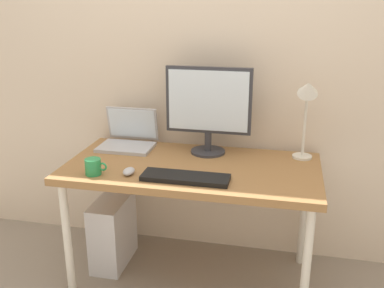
{
  "coord_description": "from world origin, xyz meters",
  "views": [
    {
      "loc": [
        0.48,
        -2.18,
        1.57
      ],
      "look_at": [
        0.0,
        0.0,
        0.83
      ],
      "focal_mm": 41.16,
      "sensor_mm": 36.0,
      "label": 1
    }
  ],
  "objects_px": {
    "laptop": "(129,137)",
    "mouse": "(129,171)",
    "coffee_mug": "(93,167)",
    "computer_tower": "(113,231)",
    "monitor": "(208,106)",
    "desk_lamp": "(307,101)",
    "desk": "(192,176)",
    "keyboard": "(185,177)"
  },
  "relations": [
    {
      "from": "laptop",
      "to": "mouse",
      "type": "height_order",
      "value": "laptop"
    },
    {
      "from": "coffee_mug",
      "to": "computer_tower",
      "type": "bearing_deg",
      "value": 98.36
    },
    {
      "from": "laptop",
      "to": "coffee_mug",
      "type": "bearing_deg",
      "value": -92.25
    },
    {
      "from": "computer_tower",
      "to": "monitor",
      "type": "bearing_deg",
      "value": 17.16
    },
    {
      "from": "mouse",
      "to": "laptop",
      "type": "bearing_deg",
      "value": 110.04
    },
    {
      "from": "desk_lamp",
      "to": "coffee_mug",
      "type": "bearing_deg",
      "value": -156.59
    },
    {
      "from": "desk",
      "to": "laptop",
      "type": "distance_m",
      "value": 0.52
    },
    {
      "from": "keyboard",
      "to": "monitor",
      "type": "bearing_deg",
      "value": 85.1
    },
    {
      "from": "desk",
      "to": "keyboard",
      "type": "relative_size",
      "value": 3.12
    },
    {
      "from": "mouse",
      "to": "computer_tower",
      "type": "height_order",
      "value": "mouse"
    },
    {
      "from": "keyboard",
      "to": "mouse",
      "type": "height_order",
      "value": "mouse"
    },
    {
      "from": "desk",
      "to": "coffee_mug",
      "type": "xyz_separation_m",
      "value": [
        -0.46,
        -0.24,
        0.1
      ]
    },
    {
      "from": "monitor",
      "to": "desk_lamp",
      "type": "height_order",
      "value": "monitor"
    },
    {
      "from": "desk",
      "to": "computer_tower",
      "type": "bearing_deg",
      "value": 175.16
    },
    {
      "from": "mouse",
      "to": "desk",
      "type": "bearing_deg",
      "value": 34.96
    },
    {
      "from": "computer_tower",
      "to": "desk_lamp",
      "type": "bearing_deg",
      "value": 8.95
    },
    {
      "from": "laptop",
      "to": "mouse",
      "type": "xyz_separation_m",
      "value": [
        0.16,
        -0.43,
        -0.04
      ]
    },
    {
      "from": "desk",
      "to": "desk_lamp",
      "type": "relative_size",
      "value": 2.91
    },
    {
      "from": "mouse",
      "to": "computer_tower",
      "type": "xyz_separation_m",
      "value": [
        -0.22,
        0.24,
        -0.51
      ]
    },
    {
      "from": "monitor",
      "to": "laptop",
      "type": "relative_size",
      "value": 1.57
    },
    {
      "from": "desk",
      "to": "coffee_mug",
      "type": "bearing_deg",
      "value": -152.66
    },
    {
      "from": "monitor",
      "to": "keyboard",
      "type": "bearing_deg",
      "value": -94.9
    },
    {
      "from": "desk_lamp",
      "to": "mouse",
      "type": "xyz_separation_m",
      "value": [
        -0.87,
        -0.42,
        -0.32
      ]
    },
    {
      "from": "laptop",
      "to": "mouse",
      "type": "bearing_deg",
      "value": -69.96
    },
    {
      "from": "keyboard",
      "to": "computer_tower",
      "type": "bearing_deg",
      "value": 154.32
    },
    {
      "from": "monitor",
      "to": "desk",
      "type": "bearing_deg",
      "value": -102.68
    },
    {
      "from": "desk_lamp",
      "to": "coffee_mug",
      "type": "distance_m",
      "value": 1.18
    },
    {
      "from": "mouse",
      "to": "coffee_mug",
      "type": "height_order",
      "value": "coffee_mug"
    },
    {
      "from": "desk_lamp",
      "to": "coffee_mug",
      "type": "xyz_separation_m",
      "value": [
        -1.05,
        -0.45,
        -0.29
      ]
    },
    {
      "from": "desk_lamp",
      "to": "keyboard",
      "type": "height_order",
      "value": "desk_lamp"
    },
    {
      "from": "desk_lamp",
      "to": "keyboard",
      "type": "relative_size",
      "value": 1.07
    },
    {
      "from": "desk_lamp",
      "to": "desk",
      "type": "bearing_deg",
      "value": -159.87
    },
    {
      "from": "desk",
      "to": "mouse",
      "type": "height_order",
      "value": "mouse"
    },
    {
      "from": "laptop",
      "to": "desk_lamp",
      "type": "bearing_deg",
      "value": -0.88
    },
    {
      "from": "laptop",
      "to": "computer_tower",
      "type": "xyz_separation_m",
      "value": [
        -0.06,
        -0.19,
        -0.55
      ]
    },
    {
      "from": "desk",
      "to": "computer_tower",
      "type": "distance_m",
      "value": 0.67
    },
    {
      "from": "mouse",
      "to": "desk_lamp",
      "type": "bearing_deg",
      "value": 25.46
    },
    {
      "from": "desk_lamp",
      "to": "mouse",
      "type": "distance_m",
      "value": 1.02
    },
    {
      "from": "coffee_mug",
      "to": "computer_tower",
      "type": "height_order",
      "value": "coffee_mug"
    },
    {
      "from": "monitor",
      "to": "desk_lamp",
      "type": "bearing_deg",
      "value": 0.09
    },
    {
      "from": "desk",
      "to": "laptop",
      "type": "xyz_separation_m",
      "value": [
        -0.45,
        0.23,
        0.12
      ]
    },
    {
      "from": "monitor",
      "to": "computer_tower",
      "type": "xyz_separation_m",
      "value": [
        -0.55,
        -0.17,
        -0.78
      ]
    }
  ]
}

